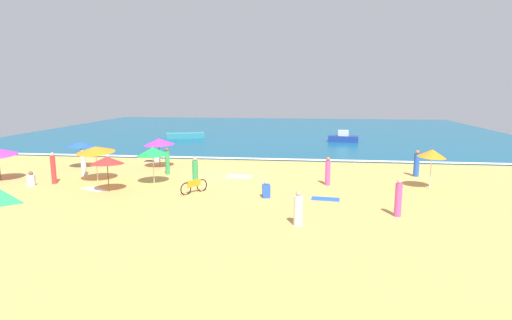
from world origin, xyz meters
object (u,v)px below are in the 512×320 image
beach_umbrella_3 (81,144)px  beachgoer_10 (31,180)px  beach_umbrella_4 (107,160)px  beachgoer_9 (83,164)px  beachgoer_8 (398,199)px  beachgoer_6 (298,210)px  beach_umbrella_5 (432,153)px  beachgoer_2 (53,168)px  beach_umbrella_1 (159,142)px  beach_umbrella_0 (153,151)px  beachgoer_4 (328,172)px  beachgoer_7 (195,172)px  small_boat_0 (343,138)px  parked_bicycle (194,186)px  beachgoer_1 (157,157)px  beachgoer_0 (417,164)px  beachgoer_3 (266,190)px  beachgoer_5 (167,162)px  small_boat_1 (185,136)px  beach_umbrella_7 (96,149)px

beach_umbrella_3 → beachgoer_10: (0.08, -5.77, -1.30)m
beach_umbrella_3 → beach_umbrella_4: size_ratio=1.24×
beachgoer_9 → beachgoer_8: bearing=-18.9°
beach_umbrella_4 → beachgoer_6: size_ratio=1.36×
beach_umbrella_5 → beachgoer_2: size_ratio=1.22×
beach_umbrella_1 → beach_umbrella_0: bearing=-73.9°
beachgoer_10 → beachgoer_4: bearing=7.8°
beach_umbrella_1 → beachgoer_7: bearing=-51.6°
beach_umbrella_3 → beachgoer_2: 5.15m
beachgoer_6 → small_boat_0: (4.25, 26.87, -0.18)m
small_boat_0 → beach_umbrella_4: bearing=-123.7°
parked_bicycle → beachgoer_1: bearing=121.2°
beachgoer_0 → beachgoer_3: beachgoer_0 is taller
beach_umbrella_4 → beachgoer_5: size_ratio=1.14×
beach_umbrella_4 → parked_bicycle: (4.85, 0.29, -1.41)m
beach_umbrella_0 → beachgoer_0: bearing=14.0°
beach_umbrella_4 → small_boat_1: bearing=96.2°
beach_umbrella_7 → beach_umbrella_1: bearing=63.3°
beachgoer_4 → beachgoer_10: beachgoer_4 is taller
beachgoer_2 → small_boat_0: bearing=47.6°
beach_umbrella_1 → beach_umbrella_5: bearing=-13.7°
beachgoer_1 → beachgoer_9: (-2.97, -5.58, 0.41)m
beach_umbrella_4 → beachgoer_7: size_ratio=1.19×
beachgoer_5 → beachgoer_10: size_ratio=1.99×
beachgoer_4 → small_boat_0: beachgoer_4 is taller
beachgoer_6 → beachgoer_8: 4.83m
beachgoer_9 → parked_bicycle: bearing=-22.4°
parked_bicycle → beachgoer_0: size_ratio=0.84×
beach_umbrella_5 → beachgoer_5: (-16.37, 2.03, -1.20)m
beach_umbrella_7 → beachgoer_4: (14.28, 0.62, -1.17)m
beachgoer_0 → beachgoer_6: bearing=-125.3°
parked_bicycle → small_boat_1: (-7.41, 23.17, 0.02)m
beachgoer_2 → beachgoer_5: size_ratio=1.06×
beachgoer_3 → beachgoer_8: bearing=-21.6°
beachgoer_4 → beachgoer_8: size_ratio=0.98×
beach_umbrella_0 → beachgoer_7: beach_umbrella_0 is taller
beachgoer_0 → beachgoer_6: (-7.54, -10.67, -0.13)m
parked_bicycle → small_boat_0: size_ratio=0.46×
beach_umbrella_0 → beach_umbrella_7: size_ratio=0.90×
beachgoer_0 → beachgoer_10: (-23.41, -5.55, -0.44)m
parked_bicycle → small_boat_1: bearing=107.7°
beach_umbrella_1 → beach_umbrella_3: bearing=-173.0°
beach_umbrella_5 → beachgoer_2: 22.43m
beach_umbrella_0 → beachgoer_8: 14.21m
beach_umbrella_0 → beach_umbrella_3: 8.30m
beachgoer_3 → beachgoer_10: size_ratio=1.01×
beach_umbrella_1 → beachgoer_3: size_ratio=3.01×
beach_umbrella_7 → beachgoer_3: bearing=-13.5°
beach_umbrella_5 → beachgoer_4: bearing=177.5°
beach_umbrella_7 → beachgoer_7: (6.44, -0.47, -1.17)m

